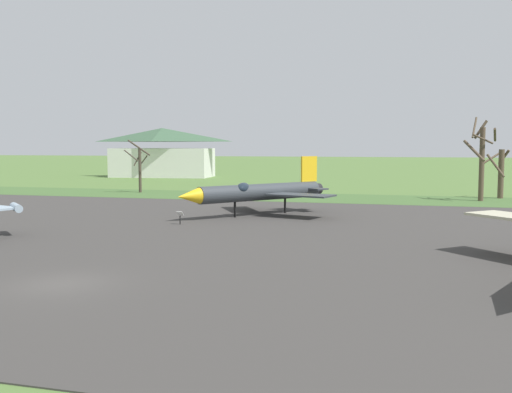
# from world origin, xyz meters

# --- Properties ---
(ground_plane) EXTENTS (600.00, 600.00, 0.00)m
(ground_plane) POSITION_xyz_m (0.00, 0.00, 0.00)
(ground_plane) COLOR #4C6B33
(asphalt_apron) EXTENTS (80.15, 48.51, 0.05)m
(asphalt_apron) POSITION_xyz_m (0.00, 14.55, 0.03)
(asphalt_apron) COLOR #383533
(asphalt_apron) RESTS_ON ground
(grass_verge_strip) EXTENTS (140.15, 12.00, 0.06)m
(grass_verge_strip) POSITION_xyz_m (0.00, 44.80, 0.03)
(grass_verge_strip) COLOR #3E5E2D
(grass_verge_strip) RESTS_ON ground
(jet_fighter_front_right) EXTENTS (11.96, 13.02, 5.02)m
(jet_fighter_front_right) POSITION_xyz_m (1.49, 26.48, 2.07)
(jet_fighter_front_right) COLOR #33383D
(jet_fighter_front_right) RESTS_ON ground
(info_placard_front_right) EXTENTS (0.53, 0.38, 1.05)m
(info_placard_front_right) POSITION_xyz_m (-2.63, 19.25, 0.66)
(info_placard_front_right) COLOR black
(info_placard_front_right) RESTS_ON ground
(bare_tree_far_left) EXTENTS (3.70, 2.80, 6.73)m
(bare_tree_far_left) POSITION_xyz_m (-19.54, 46.27, 3.40)
(bare_tree_far_left) COLOR #42382D
(bare_tree_far_left) RESTS_ON ground
(bare_tree_left_of_center) EXTENTS (3.50, 3.17, 9.06)m
(bare_tree_left_of_center) POSITION_xyz_m (20.95, 45.52, 4.69)
(bare_tree_left_of_center) COLOR brown
(bare_tree_left_of_center) RESTS_ON ground
(bare_tree_center) EXTENTS (2.99, 3.73, 5.56)m
(bare_tree_center) POSITION_xyz_m (23.35, 49.66, 3.09)
(bare_tree_center) COLOR brown
(bare_tree_center) RESTS_ON ground
(visitor_building) EXTENTS (20.38, 10.97, 9.33)m
(visitor_building) POSITION_xyz_m (-33.01, 82.74, 4.55)
(visitor_building) COLOR silver
(visitor_building) RESTS_ON ground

